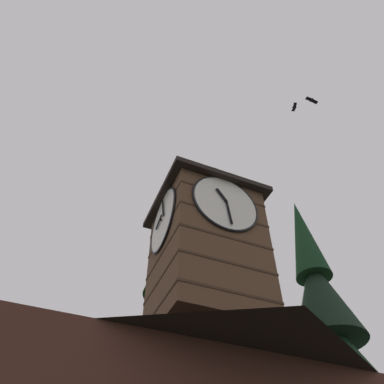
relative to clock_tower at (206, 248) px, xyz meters
name	(u,v)px	position (x,y,z in m)	size (l,w,h in m)	color
clock_tower	(206,248)	(0.00, 0.00, 0.00)	(4.54, 4.54, 8.97)	brown
pine_tree_behind	(171,369)	(-0.12, -4.03, -3.43)	(6.37, 6.37, 18.84)	#473323
flying_bird_high	(312,100)	(-3.79, 4.77, 6.88)	(0.68, 0.24, 0.13)	black
flying_bird_low	(294,107)	(-2.83, 4.43, 6.11)	(0.28, 0.50, 0.12)	black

